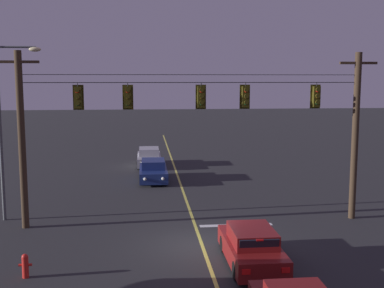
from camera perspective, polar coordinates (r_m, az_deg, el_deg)
The scene contains 14 objects.
ground_plane at distance 20.11m, azimuth 1.19°, elevation -11.85°, with size 180.00×180.00×0.00m, color #28282B.
lane_centre_stripe at distance 28.83m, azimuth -0.99°, elevation -5.80°, with size 0.14×60.00×0.01m, color #D1C64C.
stop_bar_paint at distance 22.76m, azimuth 5.24°, elevation -9.52°, with size 3.40×0.36×0.01m, color silver.
signal_span_assembly at distance 22.21m, azimuth 0.26°, elevation 0.99°, with size 17.26×0.32×7.97m.
traffic_light_leftmost at distance 22.13m, azimuth -13.34°, elevation 5.38°, with size 0.48×0.41×1.22m.
traffic_light_left_inner at distance 21.95m, azimuth -7.60°, elevation 5.50°, with size 0.48×0.41×1.22m.
traffic_light_centre at distance 22.09m, azimuth 1.09°, elevation 5.58°, with size 0.48×0.41×1.22m.
traffic_light_right_inner at distance 22.43m, azimuth 6.34°, elevation 5.57°, with size 0.48×0.41×1.22m.
traffic_light_rightmost at distance 23.36m, azimuth 14.49°, elevation 5.46°, with size 0.48×0.41×1.22m.
car_waiting_near_lane at distance 18.08m, azimuth 7.04°, elevation -12.01°, with size 1.80×4.33×1.39m.
car_oncoming_lead at distance 32.27m, azimuth -4.61°, elevation -3.20°, with size 1.80×4.42×1.39m.
car_oncoming_trailing at distance 37.79m, azimuth -5.10°, elevation -1.61°, with size 1.80×4.42×1.39m.
street_lamp_corner at distance 24.22m, azimuth -21.12°, elevation 3.02°, with size 2.11×0.30×8.31m.
fire_hydrant at distance 17.82m, azimuth -19.11°, elevation -13.38°, with size 0.44×0.22×0.84m.
Camera 1 is at (-2.29, -18.81, 6.71)m, focal length 45.12 mm.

